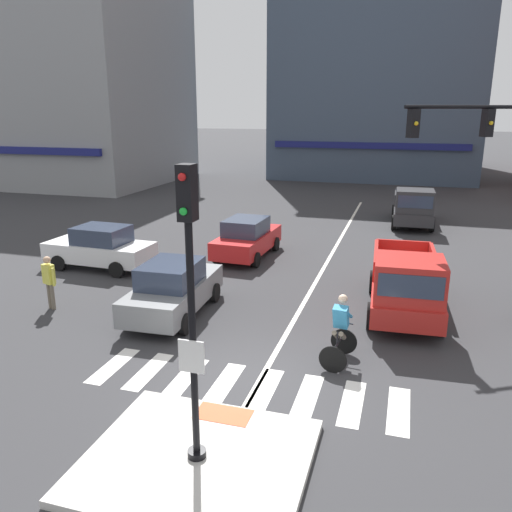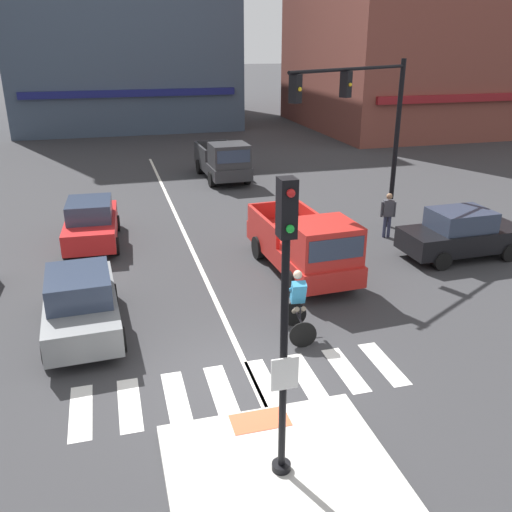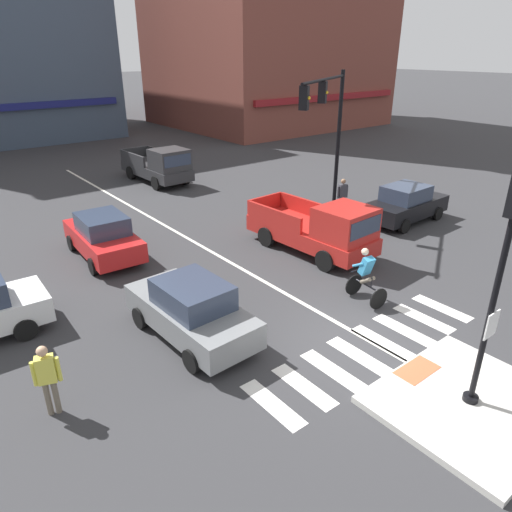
{
  "view_description": "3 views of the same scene",
  "coord_description": "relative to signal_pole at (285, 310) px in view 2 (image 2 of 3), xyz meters",
  "views": [
    {
      "loc": [
        3.1,
        -9.79,
        5.87
      ],
      "look_at": [
        -0.78,
        3.2,
        1.97
      ],
      "focal_mm": 35.71,
      "sensor_mm": 36.0,
      "label": 1
    },
    {
      "loc": [
        -2.32,
        -9.82,
        6.86
      ],
      "look_at": [
        1.26,
        3.25,
        1.48
      ],
      "focal_mm": 38.61,
      "sensor_mm": 36.0,
      "label": 2
    },
    {
      "loc": [
        -8.48,
        -6.28,
        7.04
      ],
      "look_at": [
        0.06,
        4.51,
        0.91
      ],
      "focal_mm": 32.79,
      "sensor_mm": 36.0,
      "label": 3
    }
  ],
  "objects": [
    {
      "name": "pickup_truck_charcoal_eastbound_distant",
      "position": [
        3.47,
        20.48,
        -2.16
      ],
      "size": [
        2.18,
        5.16,
        2.08
      ],
      "color": "#2D2D30",
      "rests_on": "ground"
    },
    {
      "name": "pedestrian_waiting_far_side",
      "position": [
        7.39,
        10.36,
        -2.15
      ],
      "size": [
        0.53,
        0.31,
        1.67
      ],
      "color": "#2D334C",
      "rests_on": "ground"
    },
    {
      "name": "crosswalk_stripe_c",
      "position": [
        -1.41,
        2.67,
        -3.13
      ],
      "size": [
        0.44,
        1.8,
        0.01
      ],
      "primitive_type": "cube",
      "color": "silver",
      "rests_on": "ground"
    },
    {
      "name": "car_red_westbound_far",
      "position": [
        -3.05,
        12.48,
        -2.33
      ],
      "size": [
        2.0,
        4.18,
        1.64
      ],
      "color": "red",
      "rests_on": "ground"
    },
    {
      "name": "traffic_light_mast",
      "position": [
        6.35,
        10.5,
        1.24
      ],
      "size": [
        5.33,
        3.05,
        6.2
      ],
      "color": "black",
      "rests_on": "ground"
    },
    {
      "name": "pickup_truck_red_eastbound_mid",
      "position": [
        3.28,
        7.76,
        -2.16
      ],
      "size": [
        2.26,
        5.19,
        2.08
      ],
      "color": "red",
      "rests_on": "ground"
    },
    {
      "name": "ground_plane",
      "position": [
        0.0,
        2.96,
        -3.14
      ],
      "size": [
        300.0,
        300.0,
        0.0
      ],
      "primitive_type": "plane",
      "color": "#333335"
    },
    {
      "name": "building_corner_left",
      "position": [
        -0.13,
        46.53,
        6.04
      ],
      "size": [
        17.74,
        21.88,
        18.32
      ],
      "color": "#3D4C60",
      "rests_on": "ground"
    },
    {
      "name": "car_grey_westbound_near",
      "position": [
        -3.27,
        5.98,
        -2.33
      ],
      "size": [
        1.97,
        4.17,
        1.64
      ],
      "color": "slate",
      "rests_on": "ground"
    },
    {
      "name": "crosswalk_stripe_f",
      "position": [
        1.41,
        2.67,
        -3.13
      ],
      "size": [
        0.44,
        1.8,
        0.01
      ],
      "primitive_type": "cube",
      "color": "silver",
      "rests_on": "ground"
    },
    {
      "name": "car_black_cross_right",
      "position": [
        8.83,
        7.96,
        -2.33
      ],
      "size": [
        4.14,
        1.92,
        1.64
      ],
      "color": "black",
      "rests_on": "ground"
    },
    {
      "name": "cyclist",
      "position": [
        1.83,
        4.42,
        -2.26
      ],
      "size": [
        0.78,
        1.16,
        1.68
      ],
      "color": "black",
      "rests_on": "ground"
    },
    {
      "name": "crosswalk_stripe_h",
      "position": [
        3.29,
        2.67,
        -3.13
      ],
      "size": [
        0.44,
        1.8,
        0.01
      ],
      "primitive_type": "cube",
      "color": "silver",
      "rests_on": "ground"
    },
    {
      "name": "crosswalk_stripe_e",
      "position": [
        0.47,
        2.67,
        -3.13
      ],
      "size": [
        0.44,
        1.8,
        0.01
      ],
      "primitive_type": "cube",
      "color": "silver",
      "rests_on": "ground"
    },
    {
      "name": "signal_pole",
      "position": [
        0.0,
        0.0,
        0.0
      ],
      "size": [
        0.44,
        0.38,
        4.97
      ],
      "color": "black",
      "rests_on": "traffic_island"
    },
    {
      "name": "lane_centre_line",
      "position": [
        0.25,
        12.96,
        -3.13
      ],
      "size": [
        0.14,
        28.0,
        0.01
      ],
      "primitive_type": "cube",
      "color": "silver",
      "rests_on": "ground"
    },
    {
      "name": "traffic_island",
      "position": [
        0.0,
        0.01,
        -3.06
      ],
      "size": [
        3.8,
        3.31,
        0.15
      ],
      "primitive_type": "cube",
      "color": "beige",
      "rests_on": "ground"
    },
    {
      "name": "crosswalk_stripe_a",
      "position": [
        -3.29,
        2.67,
        -3.13
      ],
      "size": [
        0.44,
        1.8,
        0.01
      ],
      "primitive_type": "cube",
      "color": "silver",
      "rests_on": "ground"
    },
    {
      "name": "crosswalk_stripe_b",
      "position": [
        -2.35,
        2.67,
        -3.13
      ],
      "size": [
        0.44,
        1.8,
        0.01
      ],
      "primitive_type": "cube",
      "color": "silver",
      "rests_on": "ground"
    },
    {
      "name": "crosswalk_stripe_d",
      "position": [
        -0.47,
        2.67,
        -3.13
      ],
      "size": [
        0.44,
        1.8,
        0.01
      ],
      "primitive_type": "cube",
      "color": "silver",
      "rests_on": "ground"
    },
    {
      "name": "crosswalk_stripe_g",
      "position": [
        2.35,
        2.67,
        -3.13
      ],
      "size": [
        0.44,
        1.8,
        0.01
      ],
      "primitive_type": "cube",
      "color": "silver",
      "rests_on": "ground"
    },
    {
      "name": "tactile_pad_front",
      "position": [
        0.0,
        1.31,
        -2.98
      ],
      "size": [
        1.1,
        0.6,
        0.01
      ],
      "primitive_type": "cube",
      "color": "#DB5B38",
      "rests_on": "traffic_island"
    }
  ]
}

